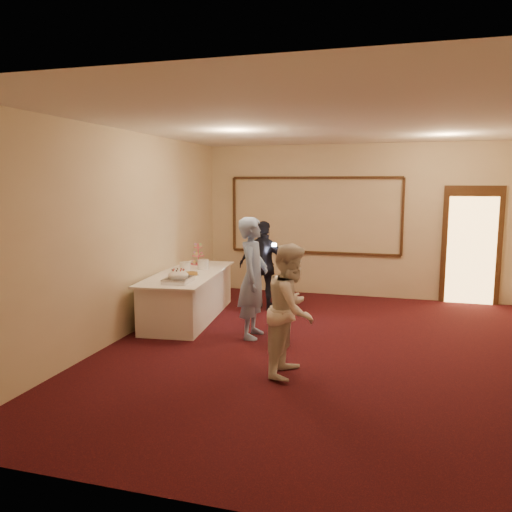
{
  "coord_description": "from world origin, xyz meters",
  "views": [
    {
      "loc": [
        0.81,
        -6.49,
        2.24
      ],
      "look_at": [
        -1.23,
        0.69,
        1.15
      ],
      "focal_mm": 35.0,
      "sensor_mm": 36.0,
      "label": 1
    }
  ],
  "objects_px": {
    "buffet_table": "(189,295)",
    "cupcake_stand": "(198,256)",
    "tart": "(191,274)",
    "pavlova_tray": "(178,277)",
    "plate_stack_b": "(203,265)",
    "man": "(253,278)",
    "plate_stack_a": "(185,267)",
    "woman": "(291,310)",
    "guest": "(264,266)"
  },
  "relations": [
    {
      "from": "pavlova_tray",
      "to": "guest",
      "type": "xyz_separation_m",
      "value": [
        0.88,
        1.69,
        -0.06
      ]
    },
    {
      "from": "guest",
      "to": "plate_stack_b",
      "type": "bearing_deg",
      "value": 33.07
    },
    {
      "from": "tart",
      "to": "man",
      "type": "relative_size",
      "value": 0.15
    },
    {
      "from": "buffet_table",
      "to": "plate_stack_a",
      "type": "distance_m",
      "value": 0.48
    },
    {
      "from": "pavlova_tray",
      "to": "tart",
      "type": "xyz_separation_m",
      "value": [
        -0.04,
        0.55,
        -0.06
      ]
    },
    {
      "from": "plate_stack_b",
      "to": "man",
      "type": "distance_m",
      "value": 1.61
    },
    {
      "from": "plate_stack_a",
      "to": "tart",
      "type": "bearing_deg",
      "value": -54.38
    },
    {
      "from": "plate_stack_b",
      "to": "plate_stack_a",
      "type": "bearing_deg",
      "value": -131.19
    },
    {
      "from": "buffet_table",
      "to": "pavlova_tray",
      "type": "distance_m",
      "value": 0.95
    },
    {
      "from": "woman",
      "to": "buffet_table",
      "type": "bearing_deg",
      "value": 52.1
    },
    {
      "from": "plate_stack_b",
      "to": "man",
      "type": "bearing_deg",
      "value": -41.51
    },
    {
      "from": "man",
      "to": "tart",
      "type": "bearing_deg",
      "value": 66.78
    },
    {
      "from": "tart",
      "to": "woman",
      "type": "xyz_separation_m",
      "value": [
        2.01,
        -1.72,
        -0.02
      ]
    },
    {
      "from": "cupcake_stand",
      "to": "plate_stack_a",
      "type": "height_order",
      "value": "cupcake_stand"
    },
    {
      "from": "tart",
      "to": "pavlova_tray",
      "type": "bearing_deg",
      "value": -86.0
    },
    {
      "from": "pavlova_tray",
      "to": "plate_stack_a",
      "type": "height_order",
      "value": "pavlova_tray"
    },
    {
      "from": "man",
      "to": "guest",
      "type": "bearing_deg",
      "value": 7.27
    },
    {
      "from": "pavlova_tray",
      "to": "plate_stack_a",
      "type": "bearing_deg",
      "value": 107.81
    },
    {
      "from": "man",
      "to": "woman",
      "type": "xyz_separation_m",
      "value": [
        0.83,
        -1.26,
        -0.1
      ]
    },
    {
      "from": "cupcake_stand",
      "to": "plate_stack_a",
      "type": "xyz_separation_m",
      "value": [
        0.07,
        -0.75,
        -0.07
      ]
    },
    {
      "from": "pavlova_tray",
      "to": "tart",
      "type": "distance_m",
      "value": 0.56
    },
    {
      "from": "woman",
      "to": "man",
      "type": "bearing_deg",
      "value": 37.9
    },
    {
      "from": "buffet_table",
      "to": "man",
      "type": "distance_m",
      "value": 1.58
    },
    {
      "from": "pavlova_tray",
      "to": "man",
      "type": "xyz_separation_m",
      "value": [
        1.14,
        0.1,
        0.03
      ]
    },
    {
      "from": "plate_stack_b",
      "to": "guest",
      "type": "xyz_separation_m",
      "value": [
        0.95,
        0.52,
        -0.06
      ]
    },
    {
      "from": "cupcake_stand",
      "to": "man",
      "type": "relative_size",
      "value": 0.24
    },
    {
      "from": "pavlova_tray",
      "to": "plate_stack_b",
      "type": "relative_size",
      "value": 2.72
    },
    {
      "from": "plate_stack_b",
      "to": "guest",
      "type": "height_order",
      "value": "guest"
    },
    {
      "from": "plate_stack_a",
      "to": "woman",
      "type": "bearing_deg",
      "value": -42.48
    },
    {
      "from": "pavlova_tray",
      "to": "tart",
      "type": "relative_size",
      "value": 2.06
    },
    {
      "from": "pavlova_tray",
      "to": "cupcake_stand",
      "type": "height_order",
      "value": "cupcake_stand"
    },
    {
      "from": "pavlova_tray",
      "to": "cupcake_stand",
      "type": "xyz_separation_m",
      "value": [
        -0.36,
        1.66,
        0.07
      ]
    },
    {
      "from": "buffet_table",
      "to": "man",
      "type": "height_order",
      "value": "man"
    },
    {
      "from": "pavlova_tray",
      "to": "cupcake_stand",
      "type": "distance_m",
      "value": 1.7
    },
    {
      "from": "woman",
      "to": "plate_stack_a",
      "type": "bearing_deg",
      "value": 52.0
    },
    {
      "from": "plate_stack_b",
      "to": "man",
      "type": "xyz_separation_m",
      "value": [
        1.21,
        -1.07,
        0.03
      ]
    },
    {
      "from": "plate_stack_a",
      "to": "plate_stack_b",
      "type": "bearing_deg",
      "value": 48.81
    },
    {
      "from": "buffet_table",
      "to": "cupcake_stand",
      "type": "relative_size",
      "value": 6.28
    },
    {
      "from": "woman",
      "to": "guest",
      "type": "xyz_separation_m",
      "value": [
        -1.09,
        2.85,
        0.02
      ]
    },
    {
      "from": "plate_stack_b",
      "to": "woman",
      "type": "xyz_separation_m",
      "value": [
        2.04,
        -2.33,
        -0.08
      ]
    },
    {
      "from": "buffet_table",
      "to": "tart",
      "type": "height_order",
      "value": "tart"
    },
    {
      "from": "woman",
      "to": "pavlova_tray",
      "type": "bearing_deg",
      "value": 63.9
    },
    {
      "from": "man",
      "to": "guest",
      "type": "distance_m",
      "value": 1.61
    },
    {
      "from": "cupcake_stand",
      "to": "woman",
      "type": "distance_m",
      "value": 3.66
    },
    {
      "from": "plate_stack_a",
      "to": "guest",
      "type": "bearing_deg",
      "value": 33.62
    },
    {
      "from": "tart",
      "to": "guest",
      "type": "height_order",
      "value": "guest"
    },
    {
      "from": "tart",
      "to": "woman",
      "type": "relative_size",
      "value": 0.17
    },
    {
      "from": "cupcake_stand",
      "to": "tart",
      "type": "xyz_separation_m",
      "value": [
        0.32,
        -1.1,
        -0.12
      ]
    },
    {
      "from": "buffet_table",
      "to": "cupcake_stand",
      "type": "height_order",
      "value": "cupcake_stand"
    },
    {
      "from": "tart",
      "to": "woman",
      "type": "bearing_deg",
      "value": -40.54
    }
  ]
}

